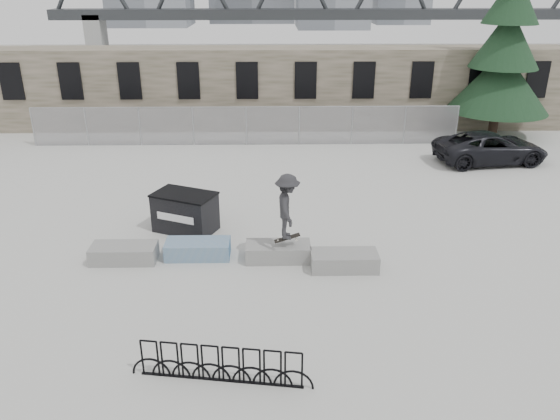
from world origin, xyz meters
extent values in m
plane|color=#B5B5B0|center=(0.00, 0.00, 0.00)|extent=(120.00, 120.00, 0.00)
cube|color=brown|center=(0.00, 16.25, 2.25)|extent=(36.00, 2.50, 4.50)
cube|color=black|center=(-12.80, 14.98, 2.90)|extent=(1.20, 0.12, 2.00)
cube|color=black|center=(-9.60, 14.98, 2.90)|extent=(1.20, 0.12, 2.00)
cube|color=black|center=(-6.40, 14.98, 2.90)|extent=(1.20, 0.12, 2.00)
cube|color=black|center=(-3.20, 14.98, 2.90)|extent=(1.20, 0.12, 2.00)
cube|color=black|center=(0.00, 14.98, 2.90)|extent=(1.20, 0.12, 2.00)
cube|color=black|center=(3.20, 14.98, 2.90)|extent=(1.20, 0.12, 2.00)
cube|color=black|center=(6.40, 14.98, 2.90)|extent=(1.20, 0.12, 2.00)
cube|color=black|center=(9.60, 14.98, 2.90)|extent=(1.20, 0.12, 2.00)
cube|color=black|center=(12.80, 14.98, 2.90)|extent=(1.20, 0.12, 2.00)
cube|color=black|center=(16.00, 14.98, 2.90)|extent=(1.20, 0.12, 2.00)
cylinder|color=gray|center=(-11.00, 12.50, 1.00)|extent=(0.06, 0.06, 2.00)
cylinder|color=gray|center=(-8.25, 12.50, 1.00)|extent=(0.06, 0.06, 2.00)
cylinder|color=gray|center=(-5.50, 12.50, 1.00)|extent=(0.06, 0.06, 2.00)
cylinder|color=gray|center=(-2.75, 12.50, 1.00)|extent=(0.06, 0.06, 2.00)
cylinder|color=gray|center=(0.00, 12.50, 1.00)|extent=(0.06, 0.06, 2.00)
cylinder|color=gray|center=(2.75, 12.50, 1.00)|extent=(0.06, 0.06, 2.00)
cylinder|color=gray|center=(5.50, 12.50, 1.00)|extent=(0.06, 0.06, 2.00)
cylinder|color=gray|center=(8.25, 12.50, 1.00)|extent=(0.06, 0.06, 2.00)
cylinder|color=gray|center=(11.00, 12.50, 1.00)|extent=(0.06, 0.06, 2.00)
cube|color=#99999E|center=(0.00, 12.50, 1.00)|extent=(22.00, 0.02, 2.00)
cylinder|color=gray|center=(0.00, 12.50, 2.00)|extent=(22.00, 0.04, 0.04)
cube|color=gray|center=(-3.30, -0.21, 0.26)|extent=(2.00, 0.90, 0.52)
cube|color=#2D471E|center=(-3.30, -0.21, 0.46)|extent=(1.76, 0.66, 0.10)
cube|color=teal|center=(-1.05, 0.03, 0.26)|extent=(2.00, 0.90, 0.52)
cube|color=#2D471E|center=(-1.05, 0.03, 0.46)|extent=(1.76, 0.66, 0.10)
cube|color=gray|center=(1.46, -0.20, 0.26)|extent=(2.00, 0.90, 0.52)
cube|color=#2D471E|center=(1.46, -0.20, 0.46)|extent=(1.76, 0.66, 0.10)
cube|color=gray|center=(3.44, -0.82, 0.26)|extent=(2.00, 0.90, 0.52)
cube|color=#2D471E|center=(3.44, -0.82, 0.46)|extent=(1.76, 0.66, 0.10)
cube|color=black|center=(-1.70, 2.00, 0.66)|extent=(2.33, 1.92, 1.31)
cube|color=black|center=(-1.70, 2.00, 1.33)|extent=(2.40, 1.99, 0.06)
cube|color=white|center=(-1.95, 1.42, 0.71)|extent=(1.30, 0.59, 0.25)
cube|color=black|center=(0.14, -5.75, 0.02)|extent=(3.57, 0.58, 0.04)
torus|color=black|center=(-1.42, -5.52, 0.45)|extent=(0.89, 0.18, 0.89)
torus|color=black|center=(-0.98, -5.59, 0.45)|extent=(0.89, 0.18, 0.89)
torus|color=black|center=(-0.53, -5.65, 0.45)|extent=(0.89, 0.18, 0.89)
torus|color=black|center=(-0.09, -5.72, 0.45)|extent=(0.89, 0.18, 0.89)
torus|color=black|center=(0.36, -5.78, 0.45)|extent=(0.89, 0.18, 0.89)
torus|color=black|center=(0.81, -5.85, 0.45)|extent=(0.89, 0.18, 0.89)
torus|color=black|center=(1.25, -5.91, 0.45)|extent=(0.89, 0.18, 0.89)
torus|color=black|center=(1.70, -5.98, 0.45)|extent=(0.89, 0.18, 0.89)
cylinder|color=#38281E|center=(13.56, 14.01, 1.09)|extent=(0.50, 0.50, 2.18)
cone|color=black|center=(13.56, 14.01, 3.00)|extent=(5.31, 5.31, 3.20)
cone|color=black|center=(13.56, 14.01, 5.20)|extent=(3.57, 3.57, 3.00)
cube|color=#2D3033|center=(10.00, 55.00, 4.00)|extent=(70.00, 3.00, 1.20)
cube|color=gray|center=(-20.00, 55.00, 2.00)|extent=(2.00, 3.00, 4.00)
imported|color=black|center=(11.61, 9.31, 0.73)|extent=(5.48, 3.05, 1.45)
imported|color=#28282A|center=(1.73, -0.34, 1.83)|extent=(0.80, 1.33, 2.01)
cube|color=black|center=(1.73, -0.34, 0.80)|extent=(0.80, 0.31, 0.22)
cylinder|color=beige|center=(1.45, -0.41, 0.75)|extent=(0.06, 0.03, 0.06)
cylinder|color=beige|center=(1.45, -0.27, 0.75)|extent=(0.06, 0.03, 0.06)
cylinder|color=beige|center=(2.01, -0.41, 0.75)|extent=(0.06, 0.03, 0.06)
cylinder|color=beige|center=(2.01, -0.27, 0.75)|extent=(0.06, 0.03, 0.06)
camera|label=1|loc=(1.24, -15.23, 8.09)|focal=35.00mm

